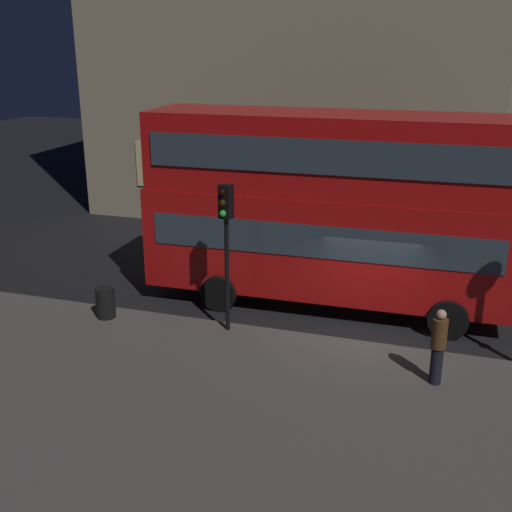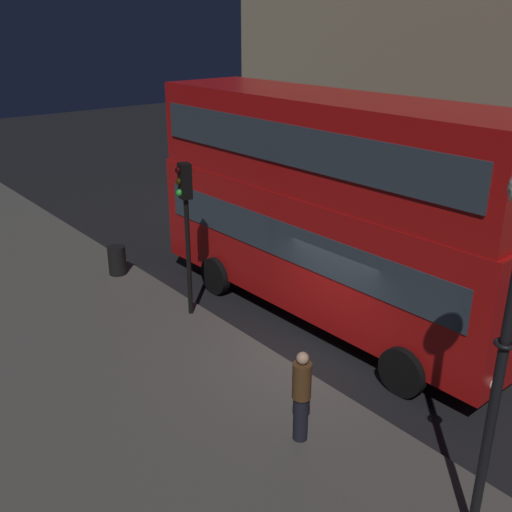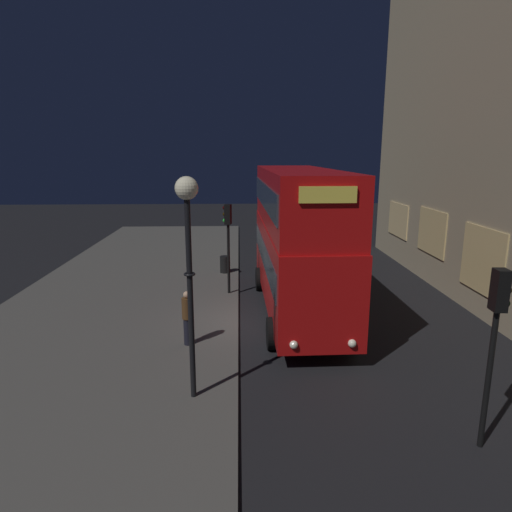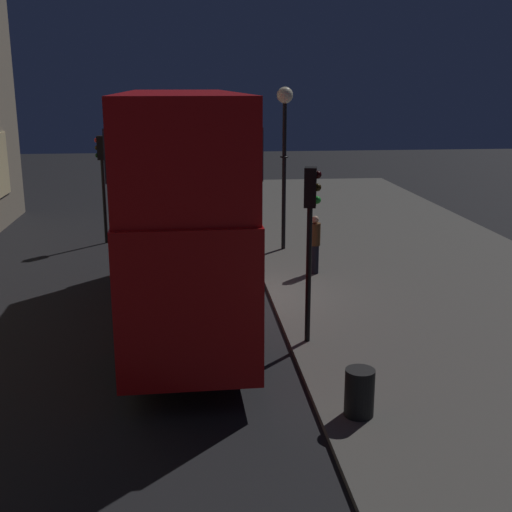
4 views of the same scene
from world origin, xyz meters
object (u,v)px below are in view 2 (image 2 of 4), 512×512
object	(u,v)px
traffic_light_near_kerb	(186,208)
pedestrian	(301,395)
double_decker_bus	(327,199)
litter_bin	(117,260)

from	to	relation	value
traffic_light_near_kerb	pedestrian	size ratio (longest dim) A/B	2.19
double_decker_bus	pedestrian	distance (m)	5.55
traffic_light_near_kerb	litter_bin	world-z (taller)	traffic_light_near_kerb
double_decker_bus	pedestrian	xyz separation A→B (m)	(3.33, -3.92, -2.07)
traffic_light_near_kerb	litter_bin	xyz separation A→B (m)	(-3.48, -0.26, -2.39)
pedestrian	litter_bin	xyz separation A→B (m)	(-8.86, 0.93, -0.50)
double_decker_bus	pedestrian	bearing A→B (deg)	-50.69
traffic_light_near_kerb	litter_bin	bearing A→B (deg)	-162.68
traffic_light_near_kerb	pedestrian	xyz separation A→B (m)	(5.37, -1.18, -1.89)
pedestrian	litter_bin	size ratio (longest dim) A/B	2.09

